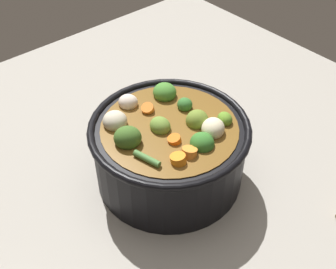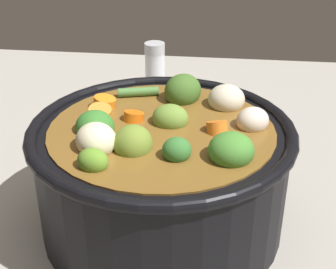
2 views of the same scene
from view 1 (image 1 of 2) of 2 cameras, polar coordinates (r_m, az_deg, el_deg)
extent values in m
plane|color=#9E998E|center=(0.77, 0.18, -5.46)|extent=(1.10, 1.10, 0.00)
cylinder|color=black|center=(0.73, 0.18, -2.45)|extent=(0.25, 0.25, 0.11)
torus|color=black|center=(0.69, 0.20, 0.91)|extent=(0.27, 0.27, 0.01)
cylinder|color=brown|center=(0.73, 0.19, -2.18)|extent=(0.22, 0.22, 0.11)
ellipsoid|color=#377532|center=(0.73, 2.25, 4.00)|extent=(0.03, 0.03, 0.02)
ellipsoid|color=olive|center=(0.70, 3.88, 1.88)|extent=(0.04, 0.04, 0.04)
ellipsoid|color=olive|center=(0.69, -1.05, 1.13)|extent=(0.04, 0.03, 0.03)
ellipsoid|color=#478732|center=(0.75, -0.44, 5.64)|extent=(0.05, 0.05, 0.03)
ellipsoid|color=#387A2D|center=(0.66, 4.56, -1.19)|extent=(0.05, 0.05, 0.03)
ellipsoid|color=#416827|center=(0.66, -5.39, -0.44)|extent=(0.06, 0.06, 0.04)
ellipsoid|color=olive|center=(0.71, 7.57, 2.05)|extent=(0.03, 0.03, 0.02)
cylinder|color=orange|center=(0.72, -2.92, 3.20)|extent=(0.03, 0.03, 0.02)
cylinder|color=orange|center=(0.67, 0.88, -0.78)|extent=(0.03, 0.03, 0.02)
cylinder|color=orange|center=(0.63, 1.39, -3.46)|extent=(0.03, 0.03, 0.02)
cylinder|color=orange|center=(0.65, 2.83, -2.47)|extent=(0.03, 0.03, 0.02)
ellipsoid|color=beige|center=(0.74, -5.32, 4.30)|extent=(0.05, 0.05, 0.03)
ellipsoid|color=beige|center=(0.68, 6.01, 0.80)|extent=(0.05, 0.05, 0.03)
ellipsoid|color=beige|center=(0.70, -7.07, 1.80)|extent=(0.05, 0.05, 0.03)
cylinder|color=#4D803E|center=(0.63, -2.82, -3.23)|extent=(0.05, 0.02, 0.01)
camera|label=2|loc=(0.92, 20.10, 25.32)|focal=52.19mm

